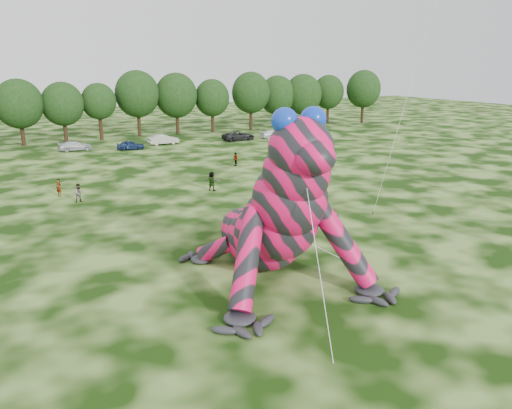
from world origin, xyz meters
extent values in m
plane|color=#16330A|center=(0.00, 0.00, 0.00)|extent=(240.00, 240.00, 0.00)
cylinder|color=silver|center=(13.39, 5.48, 9.03)|extent=(0.02, 0.02, 18.44)
cylinder|color=#382314|center=(11.86, 6.59, 0.12)|extent=(0.08, 0.08, 0.24)
imported|color=silver|center=(-4.19, 48.90, 0.65)|extent=(4.59, 2.16, 1.29)
imported|color=navy|center=(2.72, 46.17, 0.63)|extent=(3.93, 2.16, 1.27)
imported|color=#B9B4A8|center=(8.17, 48.52, 0.73)|extent=(4.53, 1.80, 1.47)
imported|color=black|center=(19.66, 46.88, 0.71)|extent=(5.23, 2.60, 1.42)
imported|color=white|center=(25.71, 46.29, 0.67)|extent=(4.67, 2.10, 1.33)
imported|color=gray|center=(-9.33, 23.96, 0.81)|extent=(0.65, 0.71, 1.63)
imported|color=gray|center=(15.92, 27.60, 0.86)|extent=(0.78, 1.19, 1.72)
imported|color=gray|center=(3.55, 19.47, 0.91)|extent=(1.52, 1.61, 1.81)
imported|color=gray|center=(10.65, 29.13, 0.78)|extent=(0.44, 0.94, 1.56)
imported|color=gray|center=(-8.03, 21.11, 0.82)|extent=(0.86, 0.71, 1.63)
camera|label=1|loc=(-13.97, -22.40, 11.48)|focal=35.00mm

